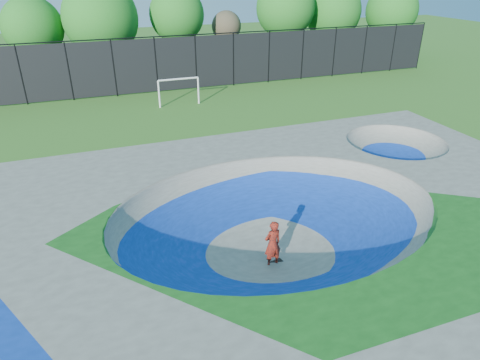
# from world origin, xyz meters

# --- Properties ---
(ground) EXTENTS (120.00, 120.00, 0.00)m
(ground) POSITION_xyz_m (0.00, 0.00, 0.00)
(ground) COLOR #30651C
(ground) RESTS_ON ground
(skate_deck) EXTENTS (22.00, 14.00, 1.50)m
(skate_deck) POSITION_xyz_m (0.00, 0.00, 0.75)
(skate_deck) COLOR gray
(skate_deck) RESTS_ON ground
(skater) EXTENTS (0.64, 0.47, 1.61)m
(skater) POSITION_xyz_m (-0.55, -0.93, 0.80)
(skater) COLOR red
(skater) RESTS_ON ground
(skateboard) EXTENTS (0.81, 0.37, 0.05)m
(skateboard) POSITION_xyz_m (-0.55, -0.93, 0.03)
(skateboard) COLOR black
(skateboard) RESTS_ON ground
(soccer_goal) EXTENTS (2.81, 0.12, 1.85)m
(soccer_goal) POSITION_xyz_m (0.73, 17.13, 1.28)
(soccer_goal) COLOR silver
(soccer_goal) RESTS_ON ground
(fence) EXTENTS (48.09, 0.09, 4.04)m
(fence) POSITION_xyz_m (0.00, 21.00, 2.10)
(fence) COLOR black
(fence) RESTS_ON ground
(treeline) EXTENTS (53.53, 7.53, 7.79)m
(treeline) POSITION_xyz_m (1.80, 26.06, 4.75)
(treeline) COLOR #433021
(treeline) RESTS_ON ground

